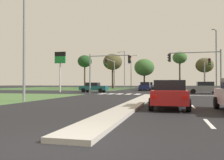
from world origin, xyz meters
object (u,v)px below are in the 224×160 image
at_px(car_grey_sixth, 204,88).
at_px(traffic_signal_far_right, 206,69).
at_px(traffic_signal_near_left, 106,66).
at_px(treeline_near, 85,62).
at_px(street_lamp_fourth, 132,70).
at_px(car_navy_seventh, 145,86).
at_px(traffic_signal_near_right, 199,63).
at_px(car_black_fifth, 149,86).
at_px(street_lamp_third, 124,68).
at_px(fuel_price_totem, 60,63).
at_px(car_red_near, 170,94).
at_px(treeline_second, 113,62).
at_px(traffic_signal_far_left, 111,69).
at_px(treeline_fourth, 180,58).
at_px(treeline_third, 144,67).
at_px(car_teal_fourth, 94,87).
at_px(street_lamp_near, 22,32).
at_px(treeline_fifth, 205,65).
at_px(street_lamp_second, 216,58).

bearing_deg(car_grey_sixth, traffic_signal_far_right, -10.37).
height_order(traffic_signal_near_left, treeline_near, treeline_near).
distance_m(car_grey_sixth, street_lamp_fourth, 35.95).
height_order(car_navy_seventh, traffic_signal_near_right, traffic_signal_near_right).
relative_size(car_black_fifth, traffic_signal_near_right, 0.71).
height_order(traffic_signal_near_left, street_lamp_third, street_lamp_third).
xyz_separation_m(car_grey_sixth, fuel_price_totem, (-21.22, 1.12, 3.84)).
height_order(car_black_fifth, street_lamp_third, street_lamp_third).
distance_m(car_red_near, traffic_signal_near_right, 15.56).
xyz_separation_m(car_navy_seventh, treeline_second, (-10.85, 18.92, 6.36)).
bearing_deg(car_red_near, traffic_signal_far_left, 110.63).
relative_size(treeline_second, treeline_fourth, 1.00).
xyz_separation_m(street_lamp_third, treeline_third, (4.06, 7.63, 0.57)).
distance_m(car_red_near, car_teal_fourth, 24.12).
bearing_deg(treeline_second, car_navy_seventh, -60.16).
relative_size(traffic_signal_far_right, traffic_signal_near_left, 1.03).
bearing_deg(fuel_price_totem, treeline_fourth, 55.87).
xyz_separation_m(fuel_price_totem, treeline_near, (-5.30, 25.16, 2.53)).
height_order(car_grey_sixth, traffic_signal_near_right, traffic_signal_near_right).
distance_m(traffic_signal_far_left, treeline_near, 24.02).
distance_m(traffic_signal_far_right, treeline_third, 27.54).
bearing_deg(street_lamp_near, car_grey_sixth, 48.69).
distance_m(traffic_signal_far_left, treeline_third, 24.88).
distance_m(traffic_signal_far_right, traffic_signal_far_left, 15.20).
relative_size(street_lamp_near, treeline_third, 1.20).
bearing_deg(treeline_near, car_navy_seventh, -41.47).
bearing_deg(treeline_fifth, car_grey_sixth, -97.47).
distance_m(traffic_signal_near_right, traffic_signal_near_left, 10.88).
distance_m(car_red_near, treeline_second, 52.29).
relative_size(car_teal_fourth, fuel_price_totem, 0.66).
xyz_separation_m(treeline_second, treeline_fourth, (17.62, -0.18, 0.61)).
bearing_deg(fuel_price_totem, treeline_fifth, 49.50).
relative_size(car_red_near, traffic_signal_near_left, 0.82).
distance_m(traffic_signal_near_right, treeline_fourth, 34.68).
xyz_separation_m(car_black_fifth, street_lamp_second, (10.77, -13.17, 4.22)).
relative_size(car_teal_fourth, treeline_near, 0.47).
bearing_deg(traffic_signal_near_left, car_teal_fourth, 120.48).
xyz_separation_m(street_lamp_second, treeline_second, (-21.73, 26.23, 2.15)).
distance_m(car_teal_fourth, traffic_signal_far_right, 17.75).
bearing_deg(car_teal_fourth, fuel_price_totem, -88.75).
bearing_deg(treeline_second, treeline_fourth, -0.58).
relative_size(car_navy_seventh, traffic_signal_near_left, 0.82).
bearing_deg(street_lamp_second, street_lamp_fourth, 120.26).
bearing_deg(car_navy_seventh, street_lamp_fourth, -74.38).
height_order(treeline_second, treeline_third, treeline_second).
distance_m(street_lamp_second, street_lamp_third, 26.20).
height_order(car_navy_seventh, treeline_fourth, treeline_fourth).
height_order(street_lamp_near, street_lamp_fourth, street_lamp_near).
relative_size(car_grey_sixth, fuel_price_totem, 0.70).
height_order(car_navy_seventh, treeline_near, treeline_near).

